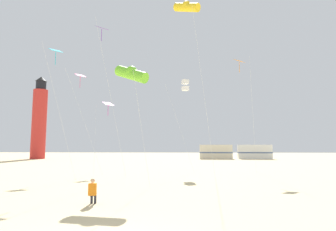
% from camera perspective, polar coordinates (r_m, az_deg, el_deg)
% --- Properties ---
extents(kite_flyer_standing, '(0.38, 0.54, 1.16)m').
position_cam_1_polar(kite_flyer_standing, '(13.15, -15.25, -14.69)').
color(kite_flyer_standing, orange).
rests_on(kite_flyer_standing, ground).
extents(kite_diamond_cyan, '(2.65, 2.65, 10.36)m').
position_cam_1_polar(kite_diamond_cyan, '(24.10, -22.06, 11.36)').
color(kite_diamond_cyan, silver).
rests_on(kite_diamond_cyan, ground).
extents(kite_tube_lime, '(2.50, 2.16, 7.90)m').
position_cam_1_polar(kite_tube_lime, '(18.11, -7.53, 8.55)').
color(kite_tube_lime, silver).
rests_on(kite_tube_lime, ground).
extents(kite_diamond_violet, '(2.96, 2.96, 13.09)m').
position_cam_1_polar(kite_diamond_violet, '(25.72, -13.33, 15.87)').
color(kite_diamond_violet, silver).
rests_on(kite_diamond_violet, ground).
extents(kite_diamond_magenta, '(2.10, 2.29, 6.98)m').
position_cam_1_polar(kite_diamond_magenta, '(28.32, -12.36, 1.89)').
color(kite_diamond_magenta, silver).
rests_on(kite_diamond_magenta, ground).
extents(kite_tube_gold, '(3.34, 3.20, 14.73)m').
position_cam_1_polar(kite_tube_gold, '(24.62, 3.86, 21.41)').
color(kite_tube_gold, silver).
rests_on(kite_tube_gold, ground).
extents(kite_diamond_orange, '(2.12, 2.18, 11.33)m').
position_cam_1_polar(kite_diamond_orange, '(29.22, 14.66, 9.87)').
color(kite_diamond_orange, silver).
rests_on(kite_diamond_orange, ground).
extents(kite_diamond_rainbow, '(3.16, 3.16, 9.56)m').
position_cam_1_polar(kite_diamond_rainbow, '(28.05, -17.56, 7.14)').
color(kite_diamond_rainbow, silver).
rests_on(kite_diamond_rainbow, ground).
extents(kite_box_white, '(2.90, 2.51, 9.53)m').
position_cam_1_polar(kite_box_white, '(29.38, 3.56, 6.22)').
color(kite_box_white, silver).
rests_on(kite_box_white, ground).
extents(lighthouse_distant, '(2.80, 2.80, 16.80)m').
position_cam_1_polar(lighthouse_distant, '(61.83, -24.98, -0.81)').
color(lighthouse_distant, red).
rests_on(lighthouse_distant, ground).
extents(rv_van_cream, '(6.58, 2.77, 2.80)m').
position_cam_1_polar(rv_van_cream, '(56.70, 9.80, -7.39)').
color(rv_van_cream, beige).
rests_on(rv_van_cream, ground).
extents(rv_van_white, '(6.61, 2.85, 2.80)m').
position_cam_1_polar(rv_van_white, '(58.07, 17.40, -7.16)').
color(rv_van_white, white).
rests_on(rv_van_white, ground).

